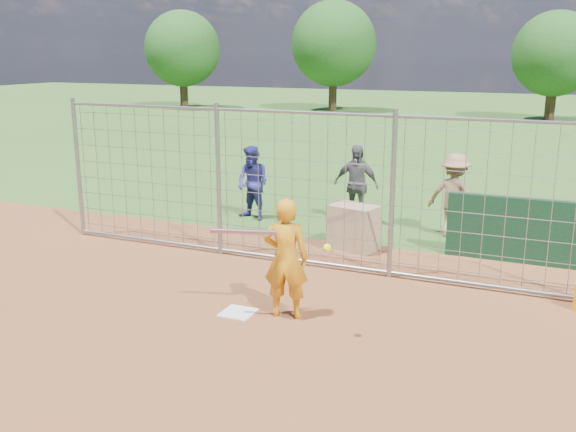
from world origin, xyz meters
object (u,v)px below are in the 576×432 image
at_px(bystander_c, 454,196).
at_px(equipment_bin, 354,227).
at_px(bystander_a, 253,183).
at_px(bystander_b, 356,185).
at_px(batter, 286,259).

height_order(bystander_c, equipment_bin, bystander_c).
distance_m(bystander_a, equipment_bin, 2.86).
bearing_deg(equipment_bin, bystander_b, 121.15).
bearing_deg(bystander_c, bystander_b, 6.00).
bearing_deg(bystander_c, batter, 84.13).
relative_size(batter, bystander_c, 1.02).
height_order(bystander_b, equipment_bin, bystander_b).
xyz_separation_m(bystander_b, equipment_bin, (0.50, -1.67, -0.42)).
distance_m(bystander_a, bystander_b, 2.14).
height_order(bystander_a, bystander_b, bystander_b).
bearing_deg(bystander_b, bystander_a, -160.80).
height_order(batter, bystander_b, bystander_b).
bearing_deg(bystander_b, batter, -77.27).
distance_m(bystander_b, bystander_c, 1.98).
bearing_deg(bystander_b, equipment_bin, -67.39).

